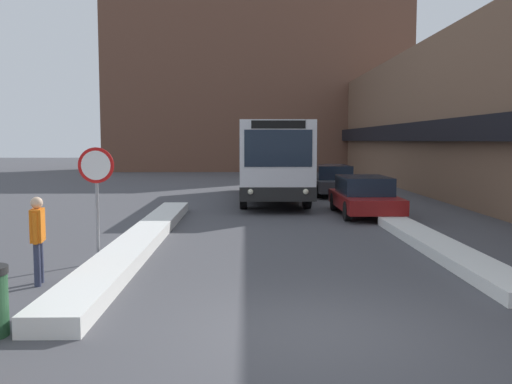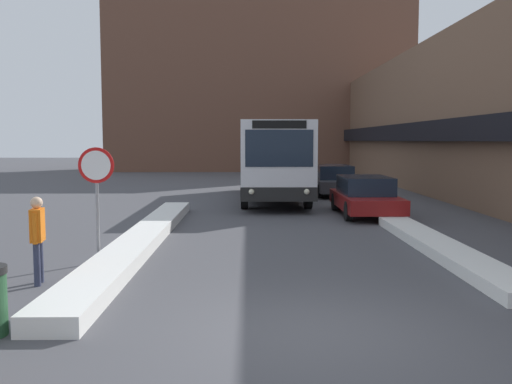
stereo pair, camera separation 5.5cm
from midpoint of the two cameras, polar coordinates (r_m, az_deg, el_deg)
ground_plane at (r=8.08m, az=5.85°, el=-13.86°), size 160.00×160.00×0.00m
building_row_right at (r=33.43m, az=18.18°, el=6.74°), size 5.50×60.00×7.40m
building_backdrop_far at (r=51.79m, az=0.06°, el=11.69°), size 26.00×8.00×17.00m
snow_bank_left at (r=14.81m, az=-11.38°, el=-4.55°), size 0.90×13.99×0.31m
snow_bank_right at (r=14.09m, az=17.87°, el=-5.31°), size 0.90×8.89×0.26m
city_bus at (r=25.22m, az=1.50°, el=3.37°), size 2.73×10.83×3.36m
parked_car_front at (r=20.44m, az=10.69°, el=-0.34°), size 1.91×4.65×1.37m
parked_car_back at (r=27.89m, az=7.55°, el=1.21°), size 1.87×4.88×1.44m
stop_sign at (r=12.57m, az=-15.79°, el=1.23°), size 0.76×0.08×2.49m
pedestrian at (r=11.12m, az=-21.13°, el=-3.76°), size 0.27×0.52×1.61m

